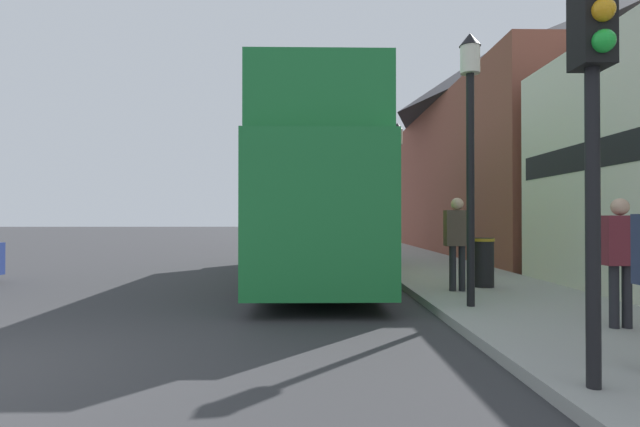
% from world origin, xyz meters
% --- Properties ---
extents(ground_plane, '(144.00, 144.00, 0.00)m').
position_xyz_m(ground_plane, '(0.00, 21.00, 0.00)').
color(ground_plane, '#333335').
extents(sidewalk, '(3.36, 108.00, 0.14)m').
position_xyz_m(sidewalk, '(7.50, 18.00, 0.07)').
color(sidewalk, '#999993').
rests_on(sidewalk, ground_plane).
extents(brick_terrace_rear, '(6.00, 20.91, 9.49)m').
position_xyz_m(brick_terrace_rear, '(12.18, 18.72, 4.75)').
color(brick_terrace_rear, brown).
rests_on(brick_terrace_rear, ground_plane).
extents(tour_bus, '(2.52, 11.07, 4.35)m').
position_xyz_m(tour_bus, '(3.93, 8.36, 1.94)').
color(tour_bus, '#1E7A38').
rests_on(tour_bus, ground_plane).
extents(parked_car_ahead_of_bus, '(1.92, 4.51, 1.50)m').
position_xyz_m(parked_car_ahead_of_bus, '(4.73, 16.88, 0.70)').
color(parked_car_ahead_of_bus, maroon).
rests_on(parked_car_ahead_of_bus, ground_plane).
extents(pedestrian_second, '(0.45, 0.25, 1.70)m').
position_xyz_m(pedestrian_second, '(7.85, 1.55, 1.16)').
color(pedestrian_second, '#232328').
rests_on(pedestrian_second, sidewalk).
extents(pedestrian_third, '(0.48, 0.27, 1.85)m').
position_xyz_m(pedestrian_third, '(6.70, 4.92, 1.25)').
color(pedestrian_third, '#232328').
rests_on(pedestrian_third, sidewalk).
extents(traffic_signal, '(0.28, 0.42, 3.57)m').
position_xyz_m(traffic_signal, '(6.18, -0.75, 2.76)').
color(traffic_signal, black).
rests_on(traffic_signal, sidewalk).
extents(lamp_post_nearest, '(0.35, 0.35, 4.49)m').
position_xyz_m(lamp_post_nearest, '(6.42, 3.22, 3.25)').
color(lamp_post_nearest, black).
rests_on(lamp_post_nearest, sidewalk).
extents(lamp_post_second, '(0.35, 0.35, 4.39)m').
position_xyz_m(lamp_post_second, '(6.47, 10.37, 3.19)').
color(lamp_post_second, black).
rests_on(lamp_post_second, sidewalk).
extents(litter_bin, '(0.48, 0.48, 1.03)m').
position_xyz_m(litter_bin, '(7.42, 5.50, 0.68)').
color(litter_bin, black).
rests_on(litter_bin, sidewalk).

